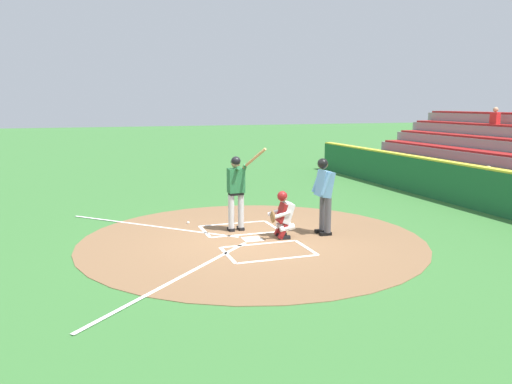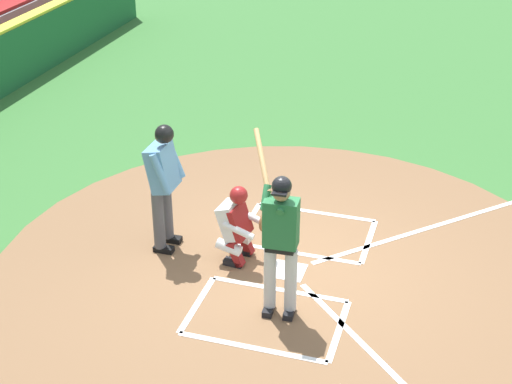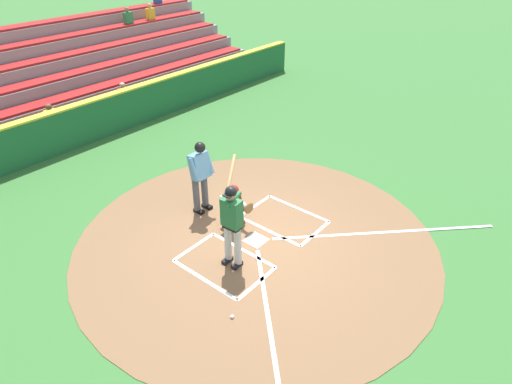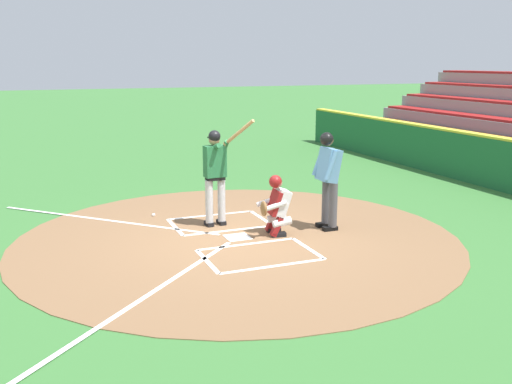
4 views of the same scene
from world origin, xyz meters
The scene contains 7 objects.
ground_plane centered at (0.00, 0.00, 0.00)m, with size 120.00×120.00×0.00m, color #387033.
dirt_circle centered at (0.00, 0.00, 0.01)m, with size 8.00×8.00×0.01m, color brown.
home_plate_and_chalk centered at (0.00, 0.88, 0.01)m, with size 7.93×4.91×0.01m.
batter centered at (0.89, 0.11, 1.10)m, with size 0.91×0.76×2.13m.
catcher centered at (-0.09, -0.73, 0.59)m, with size 0.59×0.65×1.13m.
plate_umpire centered at (-0.10, -1.78, 1.08)m, with size 0.58×0.41×1.86m.
baseball centered at (2.03, 1.11, 0.04)m, with size 0.07×0.07×0.07m, color white.
Camera 4 is at (-9.48, 3.43, 3.15)m, focal length 40.57 mm.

